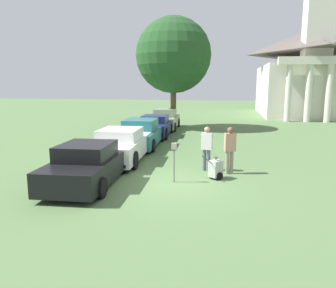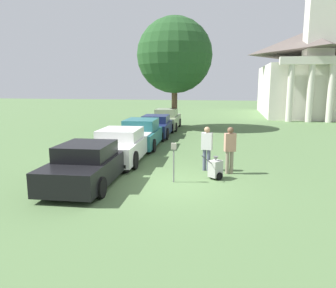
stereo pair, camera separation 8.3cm
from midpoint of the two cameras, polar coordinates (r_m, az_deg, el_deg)
name	(u,v)px [view 1 (the left image)]	position (r m, az deg, el deg)	size (l,w,h in m)	color
ground_plane	(167,185)	(11.39, -0.40, -7.08)	(120.00, 120.00, 0.00)	#517042
parked_car_black	(89,165)	(11.69, -13.85, -3.52)	(2.20, 4.72, 1.44)	black
parked_car_white	(121,145)	(14.94, -8.29, -0.21)	(2.28, 4.99, 1.46)	silver
parked_car_teal	(141,134)	(18.24, -4.81, 1.79)	(2.21, 5.10, 1.53)	#23666B
parked_car_navy	(156,126)	(21.78, -2.29, 3.14)	(2.14, 4.75, 1.40)	#19234C
parked_car_sage	(166,120)	(25.26, -0.52, 4.25)	(2.08, 4.79, 1.55)	gray
parking_meter	(174,155)	(11.41, 0.85, -1.97)	(0.18, 0.09, 1.40)	slate
person_worker	(207,146)	(13.05, 6.59, -0.29)	(0.45, 0.28, 1.77)	#515670
person_supervisor	(230,147)	(12.73, 10.55, -0.52)	(0.47, 0.34, 1.82)	gray
equipment_cart	(216,168)	(12.08, 8.08, -4.24)	(0.77, 0.89, 1.00)	#B2B2AD
church	(304,66)	(39.35, 22.55, 12.44)	(8.80, 14.67, 22.85)	silver
shade_tree	(173,55)	(25.69, 0.87, 15.17)	(5.71, 5.71, 8.42)	brown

